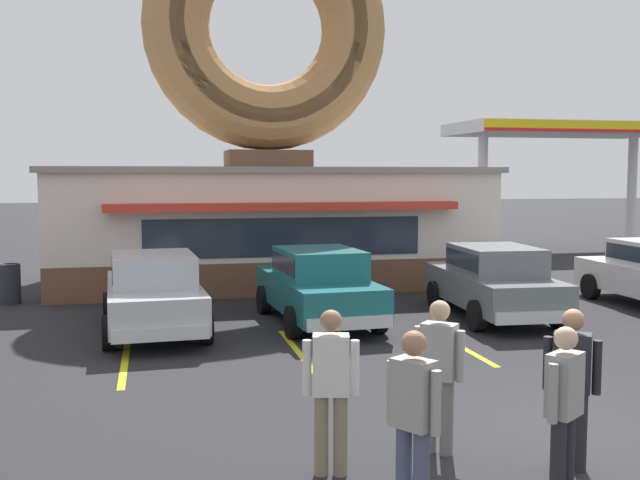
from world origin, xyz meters
TOP-DOWN VIEW (x-y plane):
  - ground_plane at (0.00, 0.00)m, footprint 160.00×160.00m
  - donut_shop_building at (-1.65, 13.94)m, footprint 12.30×6.75m
  - car_teal at (-1.59, 7.42)m, footprint 2.18×4.65m
  - car_grey at (2.33, 7.17)m, footprint 2.19×4.66m
  - car_silver at (-5.00, 7.21)m, footprint 2.16×4.64m
  - pedestrian_blue_sweater_man at (-1.86, -0.15)m, footprint 0.47×0.43m
  - pedestrian_hooded_kid at (-2.71, -1.64)m, footprint 0.41×0.52m
  - pedestrian_leather_jacket_man at (-3.19, -0.48)m, footprint 0.58×0.32m
  - pedestrian_clipboard_woman at (-0.65, -0.89)m, footprint 0.51×0.41m
  - pedestrian_beanie_man at (-1.15, -1.57)m, footprint 0.51×0.41m
  - trash_bin at (-8.46, 11.48)m, footprint 0.57×0.57m
  - gas_station_canopy at (11.87, 20.84)m, footprint 9.00×4.46m
  - parking_stripe_left at (-5.49, 5.00)m, footprint 0.12×3.60m
  - parking_stripe_mid_left at (-2.49, 5.00)m, footprint 0.12×3.60m
  - parking_stripe_centre at (0.51, 5.00)m, footprint 0.12×3.60m

SIDE VIEW (x-z plane):
  - ground_plane at x=0.00m, z-range 0.00..0.00m
  - parking_stripe_left at x=-5.49m, z-range 0.00..0.01m
  - parking_stripe_mid_left at x=-2.49m, z-range 0.00..0.01m
  - parking_stripe_centre at x=0.51m, z-range 0.00..0.01m
  - trash_bin at x=-8.46m, z-range 0.01..0.99m
  - car_teal at x=-1.59m, z-range 0.07..1.67m
  - car_grey at x=2.33m, z-range 0.07..1.67m
  - car_silver at x=-5.00m, z-range 0.07..1.67m
  - pedestrian_beanie_man at x=-1.15m, z-range 0.10..1.81m
  - pedestrian_clipboard_woman at x=-0.65m, z-range 0.10..1.85m
  - pedestrian_blue_sweater_man at x=-1.86m, z-range 0.10..1.86m
  - pedestrian_hooded_kid at x=-2.71m, z-range 0.10..1.87m
  - pedestrian_leather_jacket_man at x=-3.19m, z-range 0.10..1.87m
  - donut_shop_building at x=-1.65m, z-range -1.74..9.22m
  - gas_station_canopy at x=11.87m, z-range 2.21..7.51m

